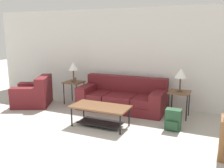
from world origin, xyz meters
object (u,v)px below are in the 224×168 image
Objects in this scene: couch at (122,98)px; side_table_left at (74,84)px; coffee_table at (100,111)px; table_lamp_right at (181,74)px; table_lamp_left at (73,67)px; side_table_right at (179,95)px; armchair at (34,95)px; backpack at (173,120)px.

couch reaches higher than side_table_left.
coffee_table is 2.27× the size of table_lamp_right.
table_lamp_left and table_lamp_right have the same top height.
table_lamp_right reaches higher than side_table_right.
couch is 1.47m from side_table_right.
side_table_right is 0.49m from table_lamp_right.
coffee_table is 2.03m from table_lamp_right.
armchair is 2.25× the size of table_lamp_right.
side_table_right is at bearing -1.63° from couch.
backpack is at bearing -3.41° from armchair.
side_table_left is 1.14× the size of table_lamp_left.
couch is 3.58× the size of side_table_right.
couch is 1.79× the size of coffee_table.
side_table_left is 3.05m from backpack.
armchair is 3.85m from side_table_right.
coffee_table is 1.99× the size of side_table_right.
side_table_right is 1.14× the size of table_lamp_right.
couch is at bearing 149.17° from backpack.
coffee_table is 2.27× the size of table_lamp_left.
table_lamp_left is at bearing 163.97° from backpack.
table_lamp_right reaches higher than coffee_table.
couch is 1.46m from side_table_left.
side_table_left is 2.93m from table_lamp_right.
backpack is at bearing 16.38° from coffee_table.
couch reaches higher than side_table_right.
side_table_left reaches higher than backpack.
table_lamp_left is 3.14m from backpack.
side_table_right is at bearing 9.13° from armchair.
armchair is 3.91m from table_lamp_right.
table_lamp_left reaches higher than side_table_right.
side_table_left is at bearing 180.00° from side_table_right.
table_lamp_right is at bearing 41.52° from coffee_table.
table_lamp_right is (3.79, 0.61, 0.76)m from armchair.
side_table_right is 1.41× the size of backpack.
armchair is 3.82m from backpack.
armchair is at bearing -146.05° from table_lamp_left.
table_lamp_left reaches higher than backpack.
armchair is (-2.35, -0.65, -0.01)m from couch.
armchair reaches higher than backpack.
armchair is 1.12m from side_table_left.
side_table_left is at bearing -178.36° from couch.
backpack is at bearing -88.18° from table_lamp_right.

